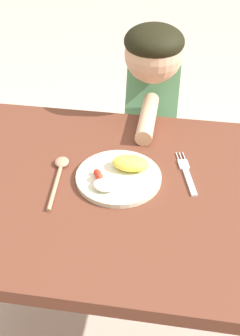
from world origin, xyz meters
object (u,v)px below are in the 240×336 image
at_px(fork, 187,174).
at_px(spoon, 59,172).
at_px(plate, 120,175).
at_px(person, 151,136).

xyz_separation_m(fork, spoon, (-0.35, -0.05, 0.00)).
relative_size(plate, fork, 1.24).
xyz_separation_m(plate, spoon, (-0.17, -0.01, -0.01)).
bearing_deg(plate, spoon, -177.21).
xyz_separation_m(spoon, person, (0.22, 0.47, -0.18)).
bearing_deg(plate, person, 84.42).
relative_size(fork, spoon, 0.86).
bearing_deg(fork, plate, 89.15).
xyz_separation_m(fork, person, (-0.14, 0.42, -0.17)).
bearing_deg(fork, person, 2.95).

